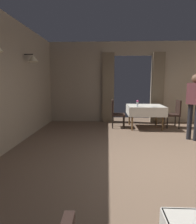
{
  "coord_description": "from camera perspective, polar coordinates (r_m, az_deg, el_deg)",
  "views": [
    {
      "loc": [
        -0.94,
        -3.48,
        1.52
      ],
      "look_at": [
        -1.13,
        0.51,
        0.92
      ],
      "focal_mm": 31.9,
      "sensor_mm": 36.0,
      "label": 1
    }
  ],
  "objects": [
    {
      "name": "ground",
      "position": [
        3.92,
        16.96,
        -14.67
      ],
      "size": [
        10.08,
        10.08,
        0.0
      ],
      "primitive_type": "plane",
      "color": "#7A604C"
    },
    {
      "name": "wall_back",
      "position": [
        7.72,
        9.87,
        8.44
      ],
      "size": [
        6.4,
        0.27,
        3.0
      ],
      "color": "gray",
      "rests_on": "ground"
    },
    {
      "name": "dining_table_mid",
      "position": [
        6.79,
        13.42,
        0.97
      ],
      "size": [
        1.19,
        1.06,
        0.75
      ],
      "color": "brown",
      "rests_on": "ground"
    },
    {
      "name": "chair_mid_left",
      "position": [
        6.72,
        5.12,
        -0.06
      ],
      "size": [
        0.44,
        0.44,
        0.93
      ],
      "color": "black",
      "rests_on": "ground"
    },
    {
      "name": "chair_mid_right",
      "position": [
        7.11,
        21.07,
        -0.12
      ],
      "size": [
        0.44,
        0.44,
        0.93
      ],
      "color": "black",
      "rests_on": "ground"
    },
    {
      "name": "flower_vase_mid",
      "position": [
        6.37,
        11.22,
        2.51
      ],
      "size": [
        0.07,
        0.07,
        0.21
      ],
      "color": "silver",
      "rests_on": "dining_table_mid"
    },
    {
      "name": "plate_mid_b",
      "position": [
        6.47,
        15.77,
        1.47
      ],
      "size": [
        0.23,
        0.23,
        0.01
      ],
      "primitive_type": "cylinder",
      "color": "white",
      "rests_on": "dining_table_mid"
    },
    {
      "name": "person_waiter_by_doorway",
      "position": [
        5.71,
        25.95,
        2.73
      ],
      "size": [
        0.41,
        0.41,
        1.72
      ],
      "color": "black",
      "rests_on": "ground"
    }
  ]
}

